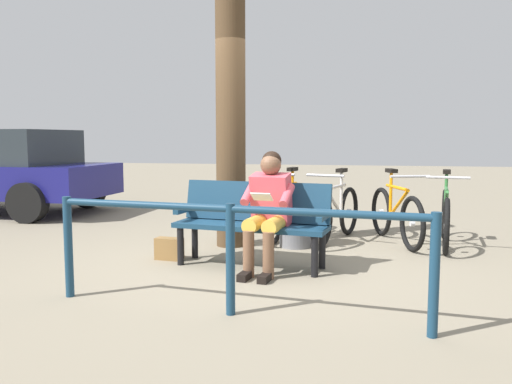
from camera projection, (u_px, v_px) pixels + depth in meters
name	position (u px, v px, depth m)	size (l,w,h in m)	color
ground_plane	(257.00, 264.00, 5.49)	(40.00, 40.00, 0.00)	gray
bench	(253.00, 217.00, 5.39)	(1.65, 0.70, 0.87)	navy
person_reading	(268.00, 205.00, 5.15)	(0.53, 0.80, 1.20)	#D84C59
handbag	(169.00, 249.00, 5.67)	(0.30, 0.14, 0.24)	olive
tree_trunk	(231.00, 92.00, 6.24)	(0.36, 0.36, 3.77)	#4C3823
litter_bin	(296.00, 216.00, 6.32)	(0.41, 0.41, 0.75)	slate
bicycle_purple	(445.00, 217.00, 6.36)	(0.48, 1.67, 0.94)	black
bicycle_blue	(396.00, 215.00, 6.54)	(0.65, 1.62, 0.94)	black
bicycle_green	(336.00, 214.00, 6.65)	(0.64, 1.62, 0.94)	black
bicycle_red	(288.00, 211.00, 6.89)	(0.53, 1.65, 0.94)	black
railing_fence	(230.00, 238.00, 3.86)	(2.95, 0.40, 0.85)	navy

